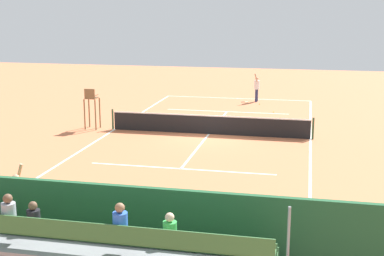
% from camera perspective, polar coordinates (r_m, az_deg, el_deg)
% --- Properties ---
extents(ground_plane, '(60.00, 60.00, 0.00)m').
position_cam_1_polar(ground_plane, '(26.92, 1.81, -0.65)').
color(ground_plane, '#CC7047').
extents(court_line_markings, '(10.10, 22.20, 0.01)m').
position_cam_1_polar(court_line_markings, '(26.96, 1.82, -0.63)').
color(court_line_markings, white).
rests_on(court_line_markings, ground).
extents(tennis_net, '(10.30, 0.10, 1.07)m').
position_cam_1_polar(tennis_net, '(26.81, 1.82, 0.39)').
color(tennis_net, black).
rests_on(tennis_net, ground).
extents(backdrop_wall, '(18.00, 0.16, 2.00)m').
position_cam_1_polar(backdrop_wall, '(13.71, -9.05, -9.89)').
color(backdrop_wall, '#235633').
rests_on(backdrop_wall, ground).
extents(bleacher_stand, '(9.06, 2.40, 2.48)m').
position_cam_1_polar(bleacher_stand, '(12.63, -11.89, -12.32)').
color(bleacher_stand, gray).
rests_on(bleacher_stand, ground).
extents(umpire_chair, '(0.67, 0.67, 2.14)m').
position_cam_1_polar(umpire_chair, '(28.30, -10.67, 2.51)').
color(umpire_chair, brown).
rests_on(umpire_chair, ground).
extents(courtside_bench, '(1.80, 0.40, 0.93)m').
position_cam_1_polar(courtside_bench, '(13.81, 4.72, -11.60)').
color(courtside_bench, '#234C2D').
rests_on(courtside_bench, ground).
extents(equipment_bag, '(0.90, 0.36, 0.36)m').
position_cam_1_polar(equipment_bag, '(14.16, -2.49, -12.62)').
color(equipment_bag, black).
rests_on(equipment_bag, ground).
extents(tennis_player, '(0.42, 0.55, 1.93)m').
position_cam_1_polar(tennis_player, '(36.27, 6.91, 4.39)').
color(tennis_player, navy).
rests_on(tennis_player, ground).
extents(tennis_racket, '(0.57, 0.43, 0.03)m').
position_cam_1_polar(tennis_racket, '(36.21, 5.82, 2.80)').
color(tennis_racket, black).
rests_on(tennis_racket, ground).
extents(tennis_ball_near, '(0.07, 0.07, 0.07)m').
position_cam_1_polar(tennis_ball_near, '(35.38, 7.21, 2.56)').
color(tennis_ball_near, '#CCDB33').
rests_on(tennis_ball_near, ground).
extents(tennis_ball_far, '(0.07, 0.07, 0.07)m').
position_cam_1_polar(tennis_ball_far, '(32.82, 8.67, 1.71)').
color(tennis_ball_far, '#CCDB33').
rests_on(tennis_ball_far, ground).
extents(line_judge, '(0.37, 0.53, 1.93)m').
position_cam_1_polar(line_judge, '(16.02, -18.14, -6.95)').
color(line_judge, '#232328').
rests_on(line_judge, ground).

